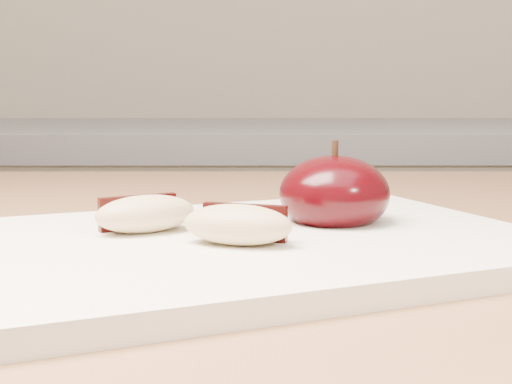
{
  "coord_description": "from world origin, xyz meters",
  "views": [
    {
      "loc": [
        -0.08,
        -0.04,
        1.0
      ],
      "look_at": [
        -0.08,
        0.37,
        0.94
      ],
      "focal_mm": 50.0,
      "sensor_mm": 36.0,
      "label": 1
    }
  ],
  "objects": [
    {
      "name": "apple_wedge_a",
      "position": [
        -0.15,
        0.38,
        0.92
      ],
      "size": [
        0.07,
        0.06,
        0.02
      ],
      "rotation": [
        0.0,
        0.0,
        0.52
      ],
      "color": "#CCB281",
      "rests_on": "cutting_board"
    },
    {
      "name": "back_cabinet",
      "position": [
        0.0,
        1.2,
        0.47
      ],
      "size": [
        2.4,
        0.62,
        0.94
      ],
      "color": "silver",
      "rests_on": "ground"
    },
    {
      "name": "apple_wedge_b",
      "position": [
        -0.09,
        0.34,
        0.92
      ],
      "size": [
        0.07,
        0.05,
        0.02
      ],
      "rotation": [
        0.0,
        0.0,
        -0.3
      ],
      "color": "#CCB281",
      "rests_on": "cutting_board"
    },
    {
      "name": "apple_half",
      "position": [
        -0.03,
        0.41,
        0.93
      ],
      "size": [
        0.08,
        0.08,
        0.06
      ],
      "rotation": [
        0.0,
        0.0,
        0.1
      ],
      "color": "black",
      "rests_on": "cutting_board"
    },
    {
      "name": "cutting_board",
      "position": [
        -0.08,
        0.37,
        0.91
      ],
      "size": [
        0.39,
        0.35,
        0.01
      ],
      "primitive_type": "cube",
      "rotation": [
        0.0,
        0.0,
        0.4
      ],
      "color": "white",
      "rests_on": "island_counter"
    }
  ]
}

